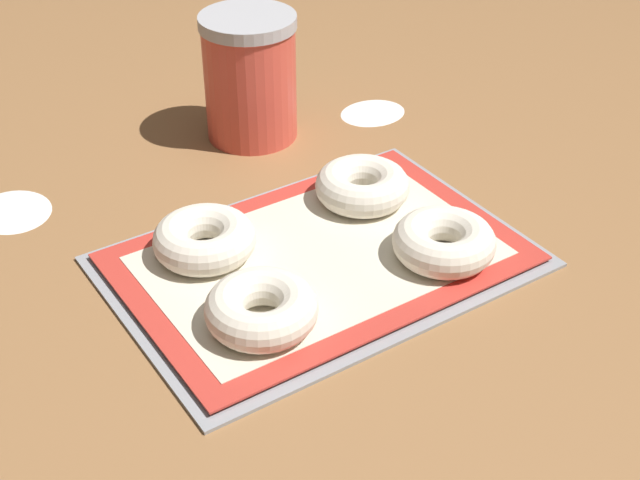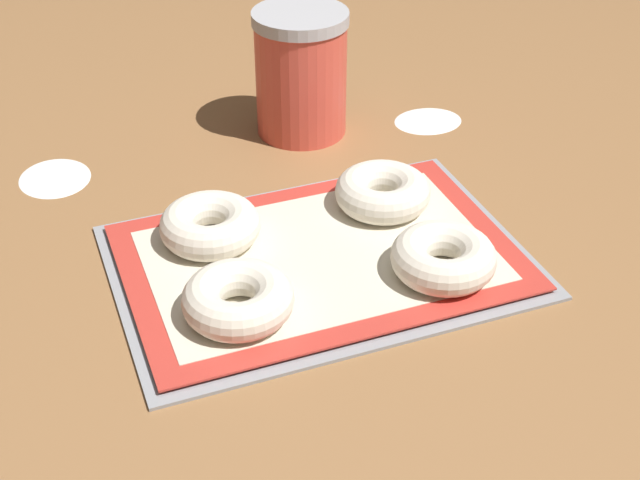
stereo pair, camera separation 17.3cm
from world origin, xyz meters
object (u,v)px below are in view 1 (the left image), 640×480
object	(u,v)px
bagel_front_right	(444,242)
flour_canister	(250,77)
baking_tray	(320,260)
bagel_back_right	(362,186)
bagel_front_left	(261,309)
bagel_back_left	(204,239)

from	to	relation	value
bagel_front_right	flour_canister	distance (m)	0.38
baking_tray	bagel_front_right	bearing A→B (deg)	-34.83
baking_tray	bagel_back_right	distance (m)	0.13
bagel_front_left	flour_canister	size ratio (longest dim) A/B	0.66
bagel_front_left	bagel_back_right	bearing A→B (deg)	31.35
baking_tray	bagel_front_left	xyz separation A→B (m)	(-0.11, -0.07, 0.03)
bagel_back_right	baking_tray	bearing A→B (deg)	-147.65
flour_canister	bagel_front_left	bearing A→B (deg)	-118.68
baking_tray	bagel_front_left	size ratio (longest dim) A/B	3.96
baking_tray	bagel_front_left	world-z (taller)	bagel_front_left
bagel_front_left	bagel_back_left	bearing A→B (deg)	86.38
bagel_back_left	bagel_back_right	bearing A→B (deg)	-1.35
bagel_front_right	flour_canister	world-z (taller)	flour_canister
bagel_front_left	flour_canister	world-z (taller)	flour_canister
baking_tray	bagel_back_right	xyz separation A→B (m)	(0.10, 0.07, 0.03)
baking_tray	bagel_front_right	distance (m)	0.14
bagel_back_left	bagel_back_right	xyz separation A→B (m)	(0.21, -0.00, 0.00)
baking_tray	flour_canister	size ratio (longest dim) A/B	2.62
bagel_back_right	flour_canister	bearing A→B (deg)	94.06
flour_canister	bagel_back_right	bearing A→B (deg)	-85.94
baking_tray	bagel_back_left	world-z (taller)	bagel_back_left
baking_tray	bagel_front_left	bearing A→B (deg)	-149.60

